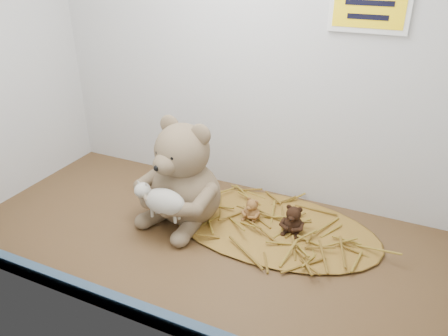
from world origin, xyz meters
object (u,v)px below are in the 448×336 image
at_px(mini_teddy_brown, 293,218).
at_px(toy_lamb, 165,202).
at_px(mini_teddy_tan, 252,208).
at_px(main_teddy, 185,172).

bearing_deg(mini_teddy_brown, toy_lamb, -151.42).
distance_m(toy_lamb, mini_teddy_tan, 0.24).
distance_m(main_teddy, mini_teddy_tan, 0.20).
relative_size(toy_lamb, mini_teddy_tan, 2.21).
distance_m(mini_teddy_tan, mini_teddy_brown, 0.12).
bearing_deg(mini_teddy_tan, mini_teddy_brown, 9.75).
height_order(toy_lamb, mini_teddy_brown, toy_lamb).
distance_m(toy_lamb, mini_teddy_brown, 0.33).
bearing_deg(toy_lamb, mini_teddy_tan, 44.30).
height_order(main_teddy, mini_teddy_brown, main_teddy).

